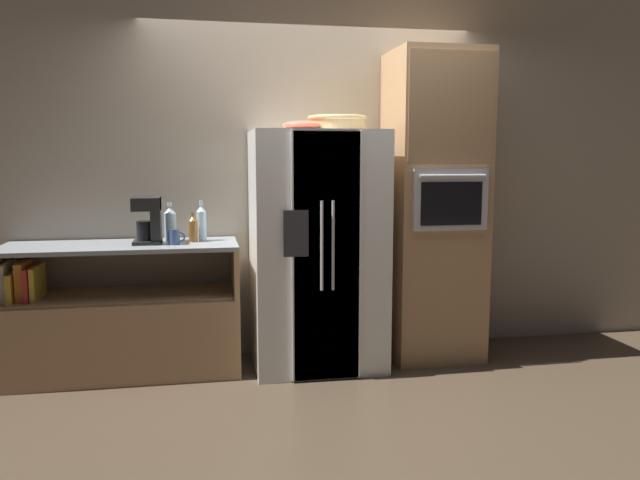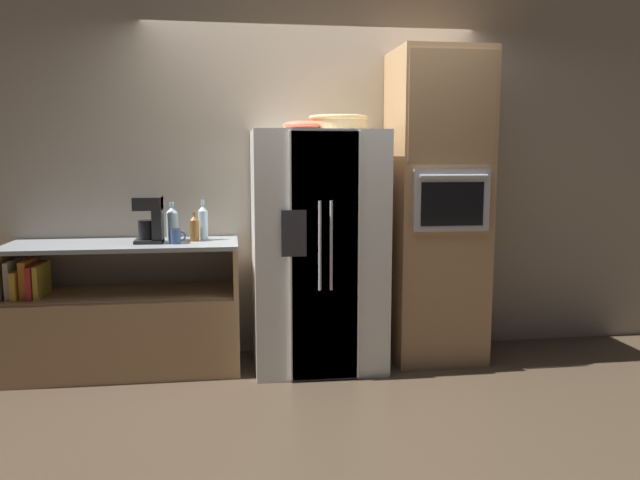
% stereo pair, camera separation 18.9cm
% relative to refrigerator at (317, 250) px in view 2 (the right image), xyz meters
% --- Properties ---
extents(ground_plane, '(20.00, 20.00, 0.00)m').
position_rel_refrigerator_xyz_m(ground_plane, '(0.01, -0.09, -0.85)').
color(ground_plane, '#4C3D2D').
extents(wall_back, '(12.00, 0.06, 2.80)m').
position_rel_refrigerator_xyz_m(wall_back, '(0.01, 0.40, 0.55)').
color(wall_back, tan).
rests_on(wall_back, ground_plane).
extents(counter_left, '(1.60, 0.61, 0.92)m').
position_rel_refrigerator_xyz_m(counter_left, '(-1.38, 0.07, -0.52)').
color(counter_left, '#A87F56').
rests_on(counter_left, ground_plane).
extents(refrigerator, '(0.92, 0.77, 1.70)m').
position_rel_refrigerator_xyz_m(refrigerator, '(0.00, 0.00, 0.00)').
color(refrigerator, white).
rests_on(refrigerator, ground_plane).
extents(wall_oven, '(0.67, 0.69, 2.29)m').
position_rel_refrigerator_xyz_m(wall_oven, '(0.90, 0.06, 0.30)').
color(wall_oven, '#A87F56').
rests_on(wall_oven, ground_plane).
extents(wicker_basket, '(0.42, 0.42, 0.11)m').
position_rel_refrigerator_xyz_m(wicker_basket, '(0.16, 0.05, 0.91)').
color(wicker_basket, tan).
rests_on(wicker_basket, refrigerator).
extents(fruit_bowl, '(0.26, 0.26, 0.06)m').
position_rel_refrigerator_xyz_m(fruit_bowl, '(-0.12, -0.06, 0.88)').
color(fruit_bowl, '#DB664C').
rests_on(fruit_bowl, refrigerator).
extents(bottle_tall, '(0.07, 0.07, 0.21)m').
position_rel_refrigerator_xyz_m(bottle_tall, '(-0.88, 0.09, 0.16)').
color(bottle_tall, brown).
rests_on(bottle_tall, counter_left).
extents(bottle_short, '(0.07, 0.07, 0.29)m').
position_rel_refrigerator_xyz_m(bottle_short, '(-0.82, 0.15, 0.20)').
color(bottle_short, silver).
rests_on(bottle_short, counter_left).
extents(bottle_wide, '(0.09, 0.09, 0.27)m').
position_rel_refrigerator_xyz_m(bottle_wide, '(-1.04, 0.19, 0.19)').
color(bottle_wide, silver).
rests_on(bottle_wide, counter_left).
extents(mug, '(0.11, 0.08, 0.11)m').
position_rel_refrigerator_xyz_m(mug, '(-1.00, -0.02, 0.12)').
color(mug, '#384C7A').
rests_on(mug, counter_left).
extents(coffee_maker, '(0.19, 0.20, 0.32)m').
position_rel_refrigerator_xyz_m(coffee_maker, '(-1.17, 0.05, 0.25)').
color(coffee_maker, black).
rests_on(coffee_maker, counter_left).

